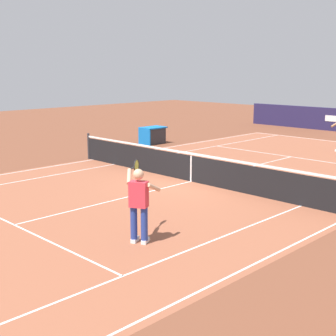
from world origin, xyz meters
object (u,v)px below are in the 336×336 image
Objects in this scene: tennis_player_near at (139,201)px; equipment_cart_tarped at (153,135)px; tennis_net at (191,167)px; tennis_ball at (195,167)px.

equipment_cart_tarped is (-9.72, -9.90, -0.49)m from tennis_player_near.
tennis_net is 2.21m from tennis_ball.
tennis_net is 6.89× the size of tennis_player_near.
tennis_player_near is 25.71× the size of tennis_ball.
tennis_ball is 6.29m from equipment_cart_tarped.
equipment_cart_tarped is at bearing -118.49° from tennis_ball.
equipment_cart_tarped reaches higher than tennis_ball.
tennis_net reaches higher than equipment_cart_tarped.
tennis_net is at bearing 55.66° from equipment_cart_tarped.
tennis_net is 8.31m from equipment_cart_tarped.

